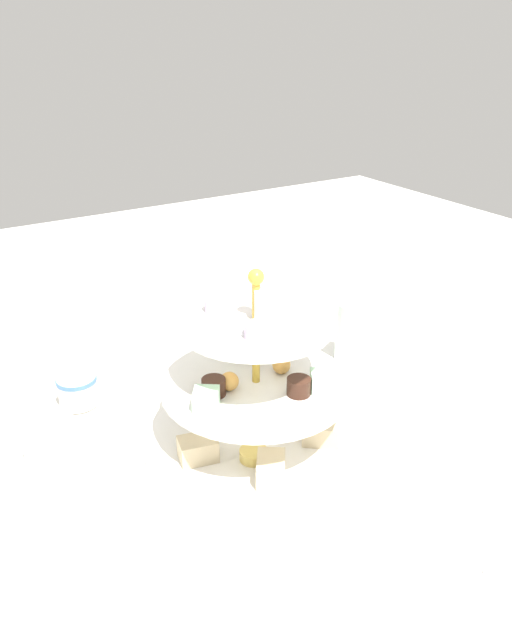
% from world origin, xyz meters
% --- Properties ---
extents(ground_plane, '(2.40, 2.40, 0.00)m').
position_xyz_m(ground_plane, '(0.00, 0.00, 0.00)').
color(ground_plane, silver).
extents(tiered_serving_stand, '(0.30, 0.30, 0.25)m').
position_xyz_m(tiered_serving_stand, '(0.00, -0.00, 0.07)').
color(tiered_serving_stand, white).
rests_on(tiered_serving_stand, ground_plane).
extents(water_glass_tall_right, '(0.07, 0.07, 0.12)m').
position_xyz_m(water_glass_tall_right, '(-0.09, 0.25, 0.06)').
color(water_glass_tall_right, silver).
rests_on(water_glass_tall_right, ground_plane).
extents(water_glass_short_left, '(0.06, 0.06, 0.08)m').
position_xyz_m(water_glass_short_left, '(-0.09, -0.25, 0.04)').
color(water_glass_short_left, silver).
rests_on(water_glass_short_left, ground_plane).
extents(teacup_with_saucer, '(0.09, 0.09, 0.05)m').
position_xyz_m(teacup_with_saucer, '(-0.21, -0.17, 0.02)').
color(teacup_with_saucer, white).
rests_on(teacup_with_saucer, ground_plane).
extents(butter_knife_left, '(0.10, 0.15, 0.00)m').
position_xyz_m(butter_knife_left, '(0.27, 0.16, 0.00)').
color(butter_knife_left, silver).
rests_on(butter_knife_left, ground_plane).
extents(butter_knife_right, '(0.05, 0.17, 0.00)m').
position_xyz_m(butter_knife_right, '(-0.31, 0.04, 0.00)').
color(butter_knife_right, silver).
rests_on(butter_knife_right, ground_plane).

